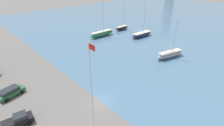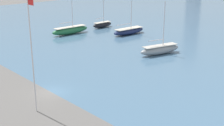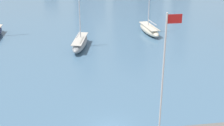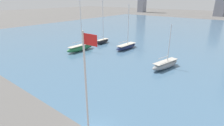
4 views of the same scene
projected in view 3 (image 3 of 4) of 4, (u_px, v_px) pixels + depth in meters
flag_pole at (163, 86)px, 25.13m from camera, size 1.24×0.14×13.15m
sailboat_gray at (80, 43)px, 53.38m from camera, size 4.00×8.99×9.83m
sailboat_cream at (149, 29)px, 60.87m from camera, size 3.16×8.47×12.33m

